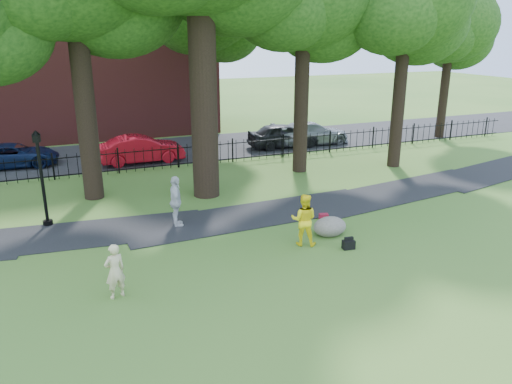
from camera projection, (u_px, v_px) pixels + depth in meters
name	position (u px, v px, depth m)	size (l,w,h in m)	color
ground	(274.00, 261.00, 15.32)	(120.00, 120.00, 0.00)	#366122
footpath	(256.00, 215.00, 19.11)	(36.00, 2.60, 0.03)	black
street	(162.00, 151.00, 29.40)	(80.00, 7.00, 0.02)	black
iron_fence	(178.00, 156.00, 25.69)	(44.00, 0.04, 1.20)	black
brick_building	(71.00, 43.00, 33.15)	(18.00, 8.00, 12.00)	maroon
woman	(115.00, 271.00, 12.99)	(0.55, 0.36, 1.51)	#C9B98A
man	(304.00, 220.00, 16.23)	(0.85, 0.66, 1.74)	yellow
pedestrian	(176.00, 202.00, 17.77)	(1.10, 0.46, 1.87)	#BCBCC1
boulder	(330.00, 225.00, 17.20)	(1.18, 0.89, 0.69)	#6C695A
lamppost	(42.00, 180.00, 17.58)	(0.35, 0.35, 3.50)	black
backpack	(349.00, 245.00, 16.11)	(0.39, 0.24, 0.29)	black
red_bag	(324.00, 217.00, 18.63)	(0.33, 0.21, 0.23)	maroon
red_sedan	(141.00, 149.00, 26.59)	(1.55, 4.46, 1.47)	#B20D1B
navy_van	(14.00, 155.00, 25.77)	(2.03, 4.41, 1.23)	#0B1738
grey_car	(283.00, 135.00, 30.17)	(1.74, 4.33, 1.48)	black
silver_car	(311.00, 133.00, 30.94)	(1.98, 4.86, 1.41)	gray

